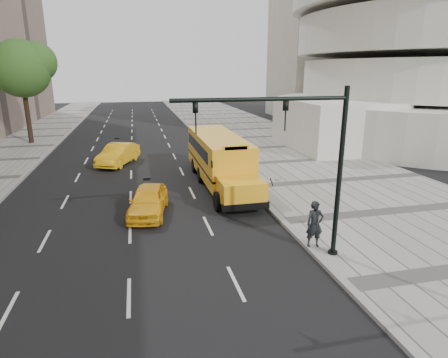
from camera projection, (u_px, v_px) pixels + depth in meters
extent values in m
plane|color=black|center=(149.00, 196.00, 21.40)|extent=(140.00, 140.00, 0.00)
cube|color=#989690|center=(339.00, 181.00, 24.01)|extent=(12.00, 140.00, 0.15)
cube|color=gray|center=(249.00, 187.00, 22.69)|extent=(0.30, 140.00, 0.15)
cylinder|color=white|center=(424.00, 118.00, 40.51)|extent=(32.00, 32.00, 4.00)
cylinder|color=white|center=(430.00, 79.00, 39.37)|extent=(26.00, 26.00, 3.60)
cylinder|color=white|center=(436.00, 36.00, 38.20)|extent=(27.60, 27.60, 3.60)
cube|color=white|center=(334.00, 125.00, 33.87)|extent=(8.00, 10.00, 4.40)
cylinder|color=black|center=(27.00, 112.00, 35.65)|extent=(0.44, 0.44, 6.30)
sphere|color=#29511B|center=(21.00, 69.00, 34.55)|extent=(5.28, 5.28, 5.28)
sphere|color=#29511B|center=(36.00, 62.00, 34.96)|extent=(3.69, 3.69, 3.69)
sphere|color=#29511B|center=(8.00, 73.00, 34.06)|extent=(3.43, 3.43, 3.43)
cube|color=yellow|center=(218.00, 154.00, 23.80)|extent=(2.50, 9.00, 2.45)
cube|color=yellow|center=(241.00, 190.00, 18.84)|extent=(2.20, 2.00, 1.10)
cube|color=black|center=(246.00, 206.00, 18.17)|extent=(2.38, 0.25, 0.35)
cube|color=black|center=(218.00, 162.00, 23.94)|extent=(2.52, 9.00, 0.12)
cube|color=black|center=(236.00, 163.00, 19.51)|extent=(2.05, 0.10, 0.90)
cube|color=black|center=(216.00, 145.00, 24.13)|extent=(2.52, 7.50, 0.70)
cube|color=yellow|center=(236.00, 148.00, 19.28)|extent=(1.40, 0.12, 0.28)
ellipsoid|color=silver|center=(280.00, 181.00, 17.64)|extent=(0.32, 0.32, 0.14)
cylinder|color=black|center=(273.00, 184.00, 17.85)|extent=(0.36, 0.47, 0.58)
cylinder|color=black|center=(218.00, 201.00, 19.04)|extent=(0.30, 1.00, 1.00)
cylinder|color=black|center=(260.00, 198.00, 19.54)|extent=(0.30, 1.00, 1.00)
cylinder|color=black|center=(201.00, 175.00, 23.91)|extent=(0.30, 1.00, 1.00)
cylinder|color=black|center=(235.00, 173.00, 24.40)|extent=(0.30, 1.00, 1.00)
cylinder|color=black|center=(195.00, 165.00, 26.24)|extent=(0.30, 1.00, 1.00)
cylinder|color=black|center=(226.00, 164.00, 26.74)|extent=(0.30, 1.00, 1.00)
imported|color=yellow|center=(148.00, 201.00, 18.48)|extent=(2.40, 4.41, 1.42)
imported|color=yellow|center=(118.00, 154.00, 28.43)|extent=(3.35, 5.02, 1.56)
imported|color=black|center=(315.00, 224.00, 14.66)|extent=(0.74, 0.53, 1.88)
cylinder|color=black|center=(339.00, 177.00, 13.49)|extent=(0.18, 0.18, 6.40)
cylinder|color=black|center=(333.00, 254.00, 14.34)|extent=(0.36, 0.36, 0.25)
cylinder|color=black|center=(263.00, 99.00, 12.06)|extent=(6.00, 0.14, 0.14)
imported|color=black|center=(285.00, 116.00, 12.38)|extent=(0.16, 0.20, 1.00)
imported|color=black|center=(196.00, 118.00, 11.73)|extent=(0.16, 0.20, 1.00)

